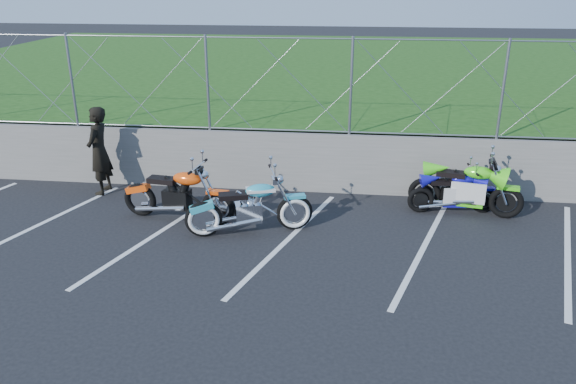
# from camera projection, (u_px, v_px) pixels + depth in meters

# --- Properties ---
(ground) EXTENTS (90.00, 90.00, 0.00)m
(ground) POSITION_uv_depth(u_px,v_px,m) (281.00, 266.00, 9.15)
(ground) COLOR black
(ground) RESTS_ON ground
(retaining_wall) EXTENTS (30.00, 0.22, 1.30)m
(retaining_wall) POSITION_uv_depth(u_px,v_px,m) (302.00, 162.00, 12.15)
(retaining_wall) COLOR #60605B
(retaining_wall) RESTS_ON ground
(grass_field) EXTENTS (30.00, 20.00, 1.30)m
(grass_field) POSITION_uv_depth(u_px,v_px,m) (326.00, 80.00, 21.41)
(grass_field) COLOR #1D4512
(grass_field) RESTS_ON ground
(chain_link_fence) EXTENTS (28.00, 0.03, 2.00)m
(chain_link_fence) POSITION_uv_depth(u_px,v_px,m) (302.00, 86.00, 11.55)
(chain_link_fence) COLOR gray
(chain_link_fence) RESTS_ON retaining_wall
(parking_lines) EXTENTS (18.29, 4.31, 0.01)m
(parking_lines) POSITION_uv_depth(u_px,v_px,m) (355.00, 243.00, 9.94)
(parking_lines) COLOR silver
(parking_lines) RESTS_ON ground
(cruiser_turquoise) EXTENTS (2.27, 0.89, 1.17)m
(cruiser_turquoise) POSITION_uv_depth(u_px,v_px,m) (251.00, 209.00, 10.17)
(cruiser_turquoise) COLOR black
(cruiser_turquoise) RESTS_ON ground
(naked_orange) EXTENTS (2.29, 0.78, 1.14)m
(naked_orange) POSITION_uv_depth(u_px,v_px,m) (180.00, 196.00, 10.70)
(naked_orange) COLOR black
(naked_orange) RESTS_ON ground
(sportbike_green) EXTENTS (2.18, 0.77, 1.14)m
(sportbike_green) POSITION_uv_depth(u_px,v_px,m) (467.00, 190.00, 11.01)
(sportbike_green) COLOR black
(sportbike_green) RESTS_ON ground
(sportbike_blue) EXTENTS (1.78, 0.63, 0.92)m
(sportbike_blue) POSITION_uv_depth(u_px,v_px,m) (454.00, 194.00, 11.07)
(sportbike_blue) COLOR black
(sportbike_blue) RESTS_ON ground
(person_standing) EXTENTS (0.46, 0.69, 1.89)m
(person_standing) POSITION_uv_depth(u_px,v_px,m) (99.00, 151.00, 11.90)
(person_standing) COLOR black
(person_standing) RESTS_ON ground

